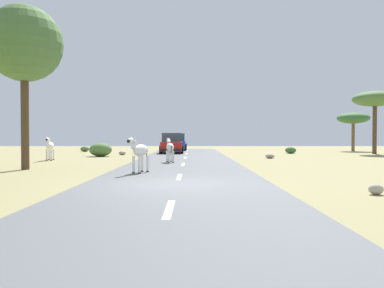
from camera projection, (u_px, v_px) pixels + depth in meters
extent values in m
plane|color=#8E8456|center=(171.00, 186.00, 11.71)|extent=(90.00, 90.00, 0.00)
cube|color=#56595B|center=(178.00, 185.00, 11.71)|extent=(6.00, 64.00, 0.05)
cube|color=silver|center=(170.00, 209.00, 7.71)|extent=(0.16, 2.00, 0.01)
cube|color=silver|center=(180.00, 177.00, 13.71)|extent=(0.16, 2.00, 0.01)
cube|color=silver|center=(184.00, 164.00, 19.70)|extent=(0.16, 2.00, 0.01)
cube|color=silver|center=(186.00, 158.00, 25.70)|extent=(0.16, 2.00, 0.01)
cube|color=silver|center=(187.00, 154.00, 31.70)|extent=(0.16, 2.00, 0.01)
cube|color=silver|center=(188.00, 151.00, 37.70)|extent=(0.16, 2.00, 0.01)
ellipsoid|color=silver|center=(142.00, 150.00, 15.33)|extent=(0.77, 1.10, 0.49)
cylinder|color=silver|center=(135.00, 165.00, 15.08)|extent=(0.13, 0.13, 0.70)
cylinder|color=#28231E|center=(135.00, 173.00, 15.09)|extent=(0.15, 0.15, 0.05)
cylinder|color=silver|center=(140.00, 165.00, 14.98)|extent=(0.13, 0.13, 0.70)
cylinder|color=#28231E|center=(140.00, 173.00, 14.99)|extent=(0.15, 0.15, 0.05)
cylinder|color=silver|center=(143.00, 163.00, 15.70)|extent=(0.13, 0.13, 0.70)
cylinder|color=#28231E|center=(143.00, 171.00, 15.71)|extent=(0.15, 0.15, 0.05)
cylinder|color=silver|center=(149.00, 164.00, 15.60)|extent=(0.13, 0.13, 0.70)
cylinder|color=#28231E|center=(149.00, 171.00, 15.61)|extent=(0.15, 0.15, 0.05)
cylinder|color=silver|center=(135.00, 144.00, 14.87)|extent=(0.31, 0.41, 0.41)
cube|color=black|center=(135.00, 142.00, 14.87)|extent=(0.16, 0.33, 0.28)
ellipsoid|color=silver|center=(132.00, 141.00, 14.65)|extent=(0.34, 0.49, 0.22)
ellipsoid|color=black|center=(130.00, 141.00, 14.48)|extent=(0.18, 0.19, 0.13)
cone|color=silver|center=(132.00, 138.00, 14.77)|extent=(0.11, 0.11, 0.13)
cone|color=silver|center=(135.00, 138.00, 14.72)|extent=(0.11, 0.11, 0.13)
cylinder|color=black|center=(148.00, 152.00, 15.81)|extent=(0.09, 0.15, 0.42)
ellipsoid|color=silver|center=(171.00, 147.00, 21.20)|extent=(0.60, 1.03, 0.46)
cylinder|color=silver|center=(172.00, 156.00, 21.55)|extent=(0.12, 0.12, 0.66)
cylinder|color=#28231E|center=(172.00, 162.00, 21.56)|extent=(0.13, 0.13, 0.04)
cylinder|color=silver|center=(168.00, 156.00, 21.50)|extent=(0.12, 0.12, 0.66)
cylinder|color=#28231E|center=(168.00, 162.00, 21.50)|extent=(0.13, 0.13, 0.04)
cylinder|color=silver|center=(174.00, 157.00, 20.93)|extent=(0.12, 0.12, 0.66)
cylinder|color=#28231E|center=(174.00, 162.00, 20.94)|extent=(0.13, 0.13, 0.04)
cylinder|color=silver|center=(170.00, 157.00, 20.88)|extent=(0.12, 0.12, 0.66)
cylinder|color=#28231E|center=(170.00, 162.00, 20.88)|extent=(0.13, 0.13, 0.04)
cylinder|color=silver|center=(170.00, 143.00, 21.65)|extent=(0.25, 0.38, 0.39)
cube|color=black|center=(170.00, 141.00, 21.65)|extent=(0.11, 0.32, 0.27)
ellipsoid|color=silver|center=(169.00, 140.00, 21.87)|extent=(0.27, 0.45, 0.21)
ellipsoid|color=black|center=(169.00, 140.00, 22.04)|extent=(0.15, 0.17, 0.13)
cone|color=silver|center=(170.00, 138.00, 21.78)|extent=(0.10, 0.10, 0.12)
cone|color=silver|center=(168.00, 138.00, 21.75)|extent=(0.10, 0.10, 0.12)
cylinder|color=black|center=(173.00, 149.00, 20.73)|extent=(0.07, 0.14, 0.39)
ellipsoid|color=silver|center=(51.00, 146.00, 23.82)|extent=(0.58, 1.10, 0.49)
cylinder|color=silver|center=(48.00, 155.00, 23.48)|extent=(0.12, 0.12, 0.71)
cylinder|color=#28231E|center=(48.00, 160.00, 23.48)|extent=(0.14, 0.14, 0.05)
cylinder|color=silver|center=(52.00, 155.00, 23.52)|extent=(0.12, 0.12, 0.71)
cylinder|color=#28231E|center=(52.00, 160.00, 23.53)|extent=(0.14, 0.14, 0.05)
cylinder|color=silver|center=(50.00, 154.00, 24.15)|extent=(0.12, 0.12, 0.71)
cylinder|color=#28231E|center=(50.00, 160.00, 24.16)|extent=(0.14, 0.14, 0.05)
cylinder|color=silver|center=(55.00, 154.00, 24.19)|extent=(0.12, 0.12, 0.71)
cylinder|color=#28231E|center=(55.00, 160.00, 24.20)|extent=(0.14, 0.14, 0.05)
cylinder|color=silver|center=(49.00, 142.00, 23.32)|extent=(0.25, 0.40, 0.42)
cube|color=black|center=(49.00, 140.00, 23.32)|extent=(0.09, 0.35, 0.29)
ellipsoid|color=silver|center=(48.00, 139.00, 23.08)|extent=(0.26, 0.48, 0.23)
ellipsoid|color=black|center=(48.00, 140.00, 22.90)|extent=(0.16, 0.18, 0.14)
cone|color=silver|center=(48.00, 137.00, 23.18)|extent=(0.10, 0.10, 0.13)
cone|color=silver|center=(50.00, 137.00, 23.20)|extent=(0.10, 0.10, 0.13)
cylinder|color=black|center=(53.00, 147.00, 24.34)|extent=(0.06, 0.15, 0.42)
cube|color=#1E479E|center=(178.00, 145.00, 39.51)|extent=(1.80, 4.20, 0.80)
cube|color=#334751|center=(178.00, 137.00, 39.29)|extent=(1.64, 2.20, 0.76)
cube|color=black|center=(179.00, 147.00, 41.68)|extent=(1.71, 0.16, 0.24)
cylinder|color=black|center=(187.00, 146.00, 40.86)|extent=(0.22, 0.68, 0.68)
cylinder|color=black|center=(170.00, 146.00, 40.87)|extent=(0.22, 0.68, 0.68)
cylinder|color=black|center=(186.00, 147.00, 38.16)|extent=(0.22, 0.68, 0.68)
cylinder|color=black|center=(168.00, 147.00, 38.17)|extent=(0.22, 0.68, 0.68)
cube|color=red|center=(173.00, 146.00, 33.01)|extent=(1.93, 4.25, 0.80)
cube|color=#334751|center=(173.00, 137.00, 33.19)|extent=(1.71, 2.25, 0.76)
cube|color=black|center=(172.00, 150.00, 30.86)|extent=(1.71, 0.21, 0.24)
cylinder|color=black|center=(162.00, 150.00, 31.64)|extent=(0.24, 0.69, 0.68)
cylinder|color=black|center=(183.00, 150.00, 31.69)|extent=(0.24, 0.69, 0.68)
cylinder|color=black|center=(163.00, 149.00, 34.34)|extent=(0.24, 0.69, 0.68)
cylinder|color=black|center=(183.00, 149.00, 34.39)|extent=(0.24, 0.69, 0.68)
cylinder|color=#4C3823|center=(26.00, 122.00, 17.29)|extent=(0.36, 0.36, 4.37)
sphere|color=#4C7038|center=(25.00, 44.00, 17.21)|extent=(3.45, 3.45, 3.45)
cylinder|color=brown|center=(354.00, 137.00, 38.50)|extent=(0.31, 0.31, 2.79)
ellipsoid|color=#386633|center=(354.00, 118.00, 38.46)|extent=(3.20, 3.20, 1.12)
cylinder|color=#4C3823|center=(376.00, 130.00, 32.31)|extent=(0.35, 0.35, 4.07)
ellipsoid|color=#4C7038|center=(376.00, 99.00, 32.25)|extent=(3.69, 3.69, 1.29)
ellipsoid|color=#4C7038|center=(86.00, 149.00, 36.95)|extent=(0.86, 0.77, 0.52)
ellipsoid|color=#386633|center=(292.00, 150.00, 32.94)|extent=(0.95, 0.85, 0.57)
ellipsoid|color=#4C7038|center=(102.00, 150.00, 28.31)|extent=(1.68, 1.51, 1.01)
ellipsoid|color=#A89E8C|center=(377.00, 189.00, 9.90)|extent=(0.39, 0.31, 0.28)
ellipsoid|color=gray|center=(271.00, 156.00, 25.93)|extent=(0.62, 0.63, 0.32)
ellipsoid|color=#A89E8C|center=(123.00, 153.00, 30.47)|extent=(0.58, 0.45, 0.32)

